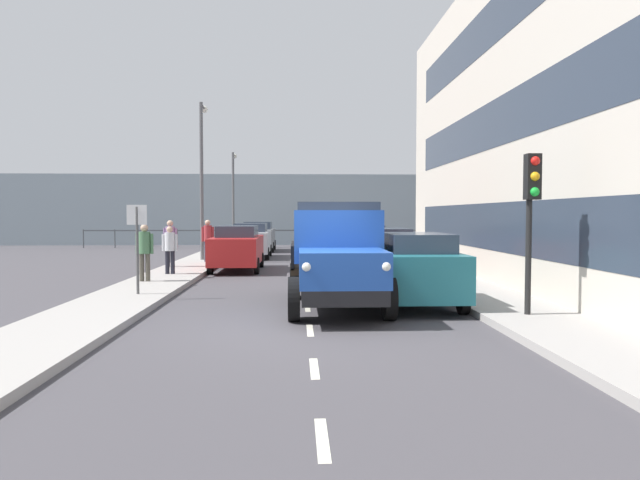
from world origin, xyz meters
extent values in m
plane|color=#423F44|center=(0.00, -8.83, 0.00)|extent=(80.00, 80.00, 0.00)
cube|color=#9E9993|center=(-4.50, -8.83, 0.07)|extent=(2.02, 37.19, 0.15)
cube|color=#9E9993|center=(4.50, -8.83, 0.07)|extent=(2.02, 37.19, 0.15)
cube|color=silver|center=(0.00, 5.40, 0.00)|extent=(0.12, 1.10, 0.01)
cube|color=silver|center=(0.00, 2.85, 0.00)|extent=(0.12, 1.10, 0.01)
cube|color=silver|center=(0.00, 0.20, 0.00)|extent=(0.12, 1.10, 0.01)
cube|color=silver|center=(0.00, -2.38, 0.00)|extent=(0.12, 1.10, 0.01)
cube|color=silver|center=(0.00, -4.60, 0.00)|extent=(0.12, 1.10, 0.01)
cube|color=silver|center=(0.00, -7.47, 0.00)|extent=(0.12, 1.10, 0.01)
cube|color=silver|center=(0.00, -10.33, 0.00)|extent=(0.12, 1.10, 0.01)
cube|color=silver|center=(0.00, -12.96, 0.00)|extent=(0.12, 1.10, 0.01)
cube|color=silver|center=(0.00, -15.71, 0.00)|extent=(0.12, 1.10, 0.01)
cube|color=silver|center=(0.00, -18.33, 0.00)|extent=(0.12, 1.10, 0.01)
cube|color=silver|center=(0.00, -20.66, 0.00)|extent=(0.12, 1.10, 0.01)
cube|color=silver|center=(0.00, -23.44, 0.00)|extent=(0.12, 1.10, 0.01)
cube|color=#2D3847|center=(-5.54, -3.06, 1.80)|extent=(0.08, 23.48, 1.40)
cube|color=#2D3847|center=(-5.54, -3.06, 4.80)|extent=(0.08, 23.48, 1.40)
cube|color=#84939E|center=(0.00, -30.42, 2.50)|extent=(80.00, 0.80, 5.00)
cylinder|color=#4C5156|center=(-14.00, -26.82, 0.60)|extent=(0.08, 0.08, 1.20)
cylinder|color=#4C5156|center=(-12.00, -26.82, 0.60)|extent=(0.08, 0.08, 1.20)
cylinder|color=#4C5156|center=(-10.00, -26.82, 0.60)|extent=(0.08, 0.08, 1.20)
cylinder|color=#4C5156|center=(-8.00, -26.82, 0.60)|extent=(0.08, 0.08, 1.20)
cylinder|color=#4C5156|center=(-6.00, -26.82, 0.60)|extent=(0.08, 0.08, 1.20)
cylinder|color=#4C5156|center=(-4.00, -26.82, 0.60)|extent=(0.08, 0.08, 1.20)
cylinder|color=#4C5156|center=(-2.00, -26.82, 0.60)|extent=(0.08, 0.08, 1.20)
cylinder|color=#4C5156|center=(0.00, -26.82, 0.60)|extent=(0.08, 0.08, 1.20)
cylinder|color=#4C5156|center=(2.00, -26.82, 0.60)|extent=(0.08, 0.08, 1.20)
cylinder|color=#4C5156|center=(4.00, -26.82, 0.60)|extent=(0.08, 0.08, 1.20)
cylinder|color=#4C5156|center=(6.00, -26.82, 0.60)|extent=(0.08, 0.08, 1.20)
cylinder|color=#4C5156|center=(8.00, -26.82, 0.60)|extent=(0.08, 0.08, 1.20)
cylinder|color=#4C5156|center=(10.00, -26.82, 0.60)|extent=(0.08, 0.08, 1.20)
cylinder|color=#4C5156|center=(12.00, -26.82, 0.60)|extent=(0.08, 0.08, 1.20)
cylinder|color=#4C5156|center=(14.00, -26.82, 0.60)|extent=(0.08, 0.08, 1.20)
cube|color=#4C5156|center=(0.00, -26.82, 1.12)|extent=(28.00, 0.08, 0.08)
cube|color=black|center=(-0.66, -2.44, 0.60)|extent=(1.64, 5.60, 0.30)
cube|color=#1E479E|center=(-0.66, -0.59, 1.10)|extent=(1.72, 1.90, 0.70)
cube|color=silver|center=(-0.66, 0.30, 1.07)|extent=(1.16, 0.08, 0.56)
sphere|color=white|center=(-1.40, 0.30, 1.20)|extent=(0.20, 0.20, 0.20)
sphere|color=white|center=(0.07, 0.30, 1.20)|extent=(0.20, 0.20, 0.20)
cube|color=#1E479E|center=(-0.66, -2.11, 1.67)|extent=(1.93, 1.34, 1.15)
cube|color=#2D3847|center=(-0.66, -2.11, 2.15)|extent=(1.78, 1.23, 0.56)
cube|color=#2D2319|center=(-0.66, -3.79, 0.83)|extent=(2.10, 2.80, 0.16)
cube|color=black|center=(-1.67, -3.79, 1.15)|extent=(0.08, 2.80, 0.56)
cube|color=black|center=(0.34, -3.79, 1.15)|extent=(0.08, 2.80, 0.56)
cylinder|color=black|center=(-1.63, -0.76, 0.45)|extent=(0.24, 0.90, 0.90)
cylinder|color=black|center=(0.30, -0.76, 0.45)|extent=(0.24, 0.90, 0.90)
cylinder|color=black|center=(-1.63, -3.98, 0.45)|extent=(0.24, 0.90, 0.90)
cylinder|color=black|center=(0.30, -3.98, 0.45)|extent=(0.24, 0.90, 0.90)
cube|color=#1E6670|center=(-2.53, -2.64, 0.80)|extent=(1.71, 3.96, 1.00)
cube|color=#2D3847|center=(-2.53, -2.44, 1.51)|extent=(1.40, 2.18, 0.42)
cylinder|color=black|center=(-1.72, -3.86, 0.30)|extent=(0.18, 0.60, 0.60)
cylinder|color=black|center=(-3.35, -3.86, 0.30)|extent=(0.18, 0.60, 0.60)
cylinder|color=black|center=(-1.72, -1.41, 0.30)|extent=(0.18, 0.60, 0.60)
cylinder|color=black|center=(-3.35, -1.41, 0.30)|extent=(0.18, 0.60, 0.60)
cube|color=maroon|center=(-2.53, -7.51, 0.80)|extent=(1.69, 4.14, 1.00)
cube|color=#2D3847|center=(-2.53, -7.31, 1.51)|extent=(1.38, 2.28, 0.42)
cylinder|color=black|center=(-1.73, -8.80, 0.30)|extent=(0.18, 0.60, 0.60)
cylinder|color=black|center=(-3.33, -8.80, 0.30)|extent=(0.18, 0.60, 0.60)
cylinder|color=black|center=(-1.73, -6.23, 0.30)|extent=(0.18, 0.60, 0.60)
cylinder|color=black|center=(-3.33, -6.23, 0.30)|extent=(0.18, 0.60, 0.60)
cube|color=navy|center=(-2.53, -12.89, 0.80)|extent=(1.68, 3.92, 1.00)
cube|color=#2D3847|center=(-2.53, -12.69, 1.51)|extent=(1.38, 2.15, 0.42)
cylinder|color=black|center=(-1.74, -14.11, 0.30)|extent=(0.18, 0.60, 0.60)
cylinder|color=black|center=(-3.33, -14.11, 0.30)|extent=(0.18, 0.60, 0.60)
cylinder|color=black|center=(-1.74, -11.68, 0.30)|extent=(0.18, 0.60, 0.60)
cylinder|color=black|center=(-3.33, -11.68, 0.30)|extent=(0.18, 0.60, 0.60)
cube|color=#B21E1E|center=(2.53, -11.35, 0.80)|extent=(1.75, 4.35, 1.00)
cube|color=#2D3847|center=(2.53, -11.55, 1.51)|extent=(1.44, 2.39, 0.42)
cylinder|color=black|center=(1.70, -10.00, 0.30)|extent=(0.18, 0.60, 0.60)
cylinder|color=black|center=(3.37, -10.00, 0.30)|extent=(0.18, 0.60, 0.60)
cylinder|color=black|center=(1.70, -12.70, 0.30)|extent=(0.18, 0.60, 0.60)
cylinder|color=black|center=(3.37, -12.70, 0.30)|extent=(0.18, 0.60, 0.60)
cube|color=#B7BABF|center=(2.53, -17.78, 0.80)|extent=(1.85, 4.08, 1.00)
cube|color=#2D3847|center=(2.53, -17.98, 1.51)|extent=(1.52, 2.25, 0.42)
cylinder|color=black|center=(1.65, -16.52, 0.30)|extent=(0.18, 0.60, 0.60)
cylinder|color=black|center=(3.41, -16.52, 0.30)|extent=(0.18, 0.60, 0.60)
cylinder|color=black|center=(1.65, -19.05, 0.30)|extent=(0.18, 0.60, 0.60)
cylinder|color=black|center=(3.41, -19.05, 0.30)|extent=(0.18, 0.60, 0.60)
cube|color=slate|center=(2.53, -23.12, 0.80)|extent=(1.88, 4.02, 1.00)
cube|color=#2D3847|center=(2.53, -23.32, 1.51)|extent=(1.54, 2.21, 0.42)
cylinder|color=black|center=(1.64, -21.88, 0.30)|extent=(0.18, 0.60, 0.60)
cylinder|color=black|center=(3.43, -21.88, 0.30)|extent=(0.18, 0.60, 0.60)
cylinder|color=black|center=(1.64, -24.37, 0.30)|extent=(0.18, 0.60, 0.60)
cylinder|color=black|center=(3.43, -24.37, 0.30)|extent=(0.18, 0.60, 0.60)
cylinder|color=#4C473D|center=(4.73, -6.64, 0.57)|extent=(0.14, 0.14, 0.83)
cylinder|color=#4C473D|center=(4.91, -6.64, 0.57)|extent=(0.14, 0.14, 0.83)
cylinder|color=#47724C|center=(4.82, -6.64, 1.31)|extent=(0.34, 0.34, 0.66)
cylinder|color=#47724C|center=(4.60, -6.64, 1.28)|extent=(0.09, 0.09, 0.61)
cylinder|color=#47724C|center=(5.04, -6.64, 1.28)|extent=(0.09, 0.09, 0.61)
sphere|color=tan|center=(4.82, -6.64, 1.75)|extent=(0.23, 0.23, 0.23)
cylinder|color=black|center=(4.44, -8.78, 0.54)|extent=(0.14, 0.14, 0.78)
cylinder|color=black|center=(4.62, -8.78, 0.54)|extent=(0.14, 0.14, 0.78)
cylinder|color=silver|center=(4.53, -8.78, 1.24)|extent=(0.34, 0.34, 0.62)
cylinder|color=silver|center=(4.31, -8.78, 1.21)|extent=(0.09, 0.09, 0.57)
cylinder|color=silver|center=(4.75, -8.78, 1.21)|extent=(0.09, 0.09, 0.57)
sphere|color=tan|center=(4.53, -8.78, 1.65)|extent=(0.21, 0.21, 0.21)
cylinder|color=black|center=(5.02, -11.50, 0.58)|extent=(0.14, 0.14, 0.87)
cylinder|color=black|center=(5.20, -11.50, 0.58)|extent=(0.14, 0.14, 0.87)
cylinder|color=gray|center=(5.11, -11.50, 1.36)|extent=(0.34, 0.34, 0.68)
cylinder|color=gray|center=(4.89, -11.50, 1.32)|extent=(0.09, 0.09, 0.63)
cylinder|color=gray|center=(5.33, -11.50, 1.32)|extent=(0.09, 0.09, 0.63)
sphere|color=tan|center=(5.11, -11.50, 1.82)|extent=(0.23, 0.23, 0.23)
cylinder|color=#383342|center=(3.94, -13.83, 0.58)|extent=(0.14, 0.14, 0.86)
cylinder|color=#383342|center=(4.12, -13.83, 0.58)|extent=(0.14, 0.14, 0.86)
cylinder|color=maroon|center=(4.03, -13.83, 1.35)|extent=(0.34, 0.34, 0.68)
cylinder|color=maroon|center=(3.81, -13.83, 1.32)|extent=(0.09, 0.09, 0.63)
cylinder|color=maroon|center=(4.25, -13.83, 1.32)|extent=(0.09, 0.09, 0.63)
sphere|color=tan|center=(4.03, -13.83, 1.81)|extent=(0.23, 0.23, 0.23)
cylinder|color=black|center=(-4.40, -0.52, 1.75)|extent=(0.12, 0.12, 3.20)
cube|color=black|center=(-4.40, -0.38, 2.90)|extent=(0.28, 0.24, 0.90)
sphere|color=red|center=(-4.40, -0.26, 3.20)|extent=(0.18, 0.18, 0.18)
sphere|color=orange|center=(-4.40, -0.26, 2.90)|extent=(0.18, 0.18, 0.18)
sphere|color=green|center=(-4.40, -0.26, 2.60)|extent=(0.18, 0.18, 0.18)
cylinder|color=#59595B|center=(4.46, -14.98, 3.63)|extent=(0.16, 0.16, 6.95)
cylinder|color=#59595B|center=(4.46, -15.43, 7.00)|extent=(0.10, 0.90, 0.10)
sphere|color=silver|center=(4.46, -15.88, 6.95)|extent=(0.32, 0.32, 0.32)
cylinder|color=#59595B|center=(4.33, -26.35, 3.14)|extent=(0.16, 0.16, 5.97)
cylinder|color=#59595B|center=(4.33, -26.80, 6.02)|extent=(0.10, 0.90, 0.10)
sphere|color=silver|center=(4.33, -27.25, 5.97)|extent=(0.32, 0.32, 0.32)
cylinder|color=#4C4C4C|center=(4.26, -3.83, 1.25)|extent=(0.07, 0.07, 2.20)
cube|color=silver|center=(4.26, -3.83, 2.15)|extent=(0.50, 0.04, 0.50)
camera|label=1|loc=(0.24, 10.84, 2.16)|focal=32.39mm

